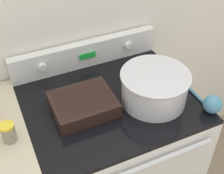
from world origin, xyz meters
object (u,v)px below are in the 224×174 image
(casserole_dish, at_px, (83,103))
(spice_jar_yellow_cap, at_px, (8,132))
(ladle, at_px, (211,103))
(mixing_bowl, at_px, (154,86))

(casserole_dish, xyz_separation_m, spice_jar_yellow_cap, (-0.34, -0.05, 0.02))
(casserole_dish, distance_m, spice_jar_yellow_cap, 0.35)
(casserole_dish, bearing_deg, ladle, -24.71)
(mixing_bowl, bearing_deg, ladle, -39.41)
(mixing_bowl, bearing_deg, spice_jar_yellow_cap, 178.06)
(ladle, relative_size, spice_jar_yellow_cap, 3.46)
(mixing_bowl, xyz_separation_m, casserole_dish, (-0.33, 0.08, -0.05))
(mixing_bowl, distance_m, spice_jar_yellow_cap, 0.67)
(spice_jar_yellow_cap, bearing_deg, ladle, -12.31)
(spice_jar_yellow_cap, bearing_deg, mixing_bowl, -1.94)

